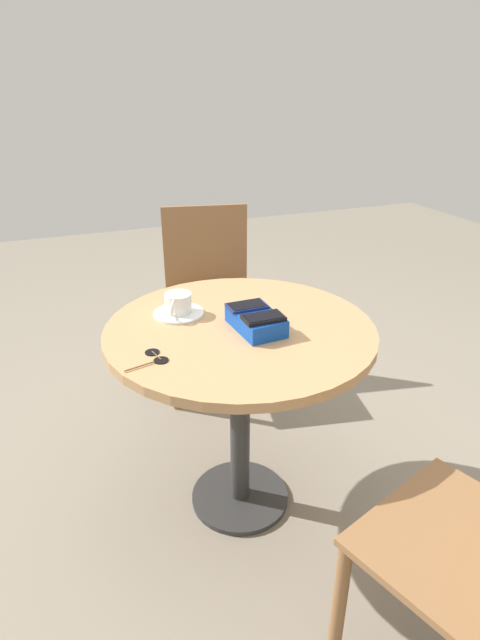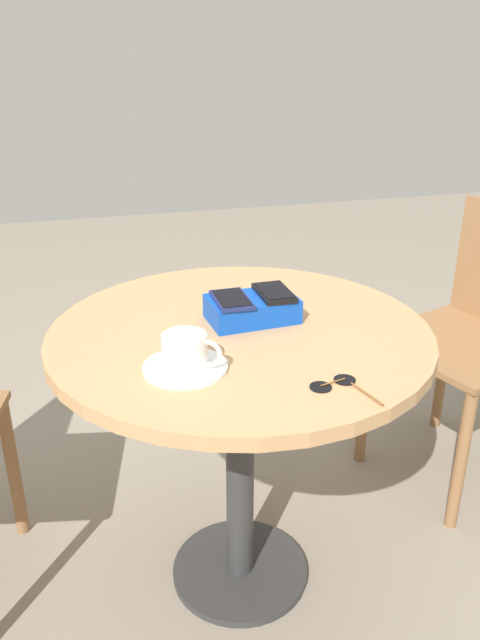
{
  "view_description": "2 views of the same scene",
  "coord_description": "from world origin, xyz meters",
  "px_view_note": "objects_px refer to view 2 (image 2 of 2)",
  "views": [
    {
      "loc": [
        -1.32,
        0.52,
        1.42
      ],
      "look_at": [
        0.0,
        0.0,
        0.75
      ],
      "focal_mm": 28.0,
      "sensor_mm": 36.0,
      "label": 1
    },
    {
      "loc": [
        0.34,
        1.22,
        1.3
      ],
      "look_at": [
        0.0,
        0.0,
        0.75
      ],
      "focal_mm": 35.0,
      "sensor_mm": 36.0,
      "label": 2
    }
  ],
  "objects_px": {
    "saucer": "(185,367)",
    "sunglasses": "(337,385)",
    "chair_near_window": "(475,338)",
    "coffee_cup": "(186,350)",
    "phone_navy": "(232,299)",
    "round_table": "(240,376)",
    "phone_black": "(274,293)",
    "phone_box": "(252,309)"
  },
  "relations": [
    {
      "from": "phone_box",
      "to": "saucer",
      "type": "bearing_deg",
      "value": 45.17
    },
    {
      "from": "phone_navy",
      "to": "coffee_cup",
      "type": "xyz_separation_m",
      "value": [
        0.14,
        0.19,
        -0.02
      ]
    },
    {
      "from": "phone_black",
      "to": "coffee_cup",
      "type": "xyz_separation_m",
      "value": [
        0.24,
        0.2,
        -0.02
      ]
    },
    {
      "from": "sunglasses",
      "to": "round_table",
      "type": "bearing_deg",
      "value": -70.69
    },
    {
      "from": "phone_box",
      "to": "phone_black",
      "type": "relative_size",
      "value": 1.68
    },
    {
      "from": "phone_black",
      "to": "chair_near_window",
      "type": "xyz_separation_m",
      "value": [
        -0.75,
        -0.23,
        -0.32
      ]
    },
    {
      "from": "phone_box",
      "to": "saucer",
      "type": "xyz_separation_m",
      "value": [
        0.19,
        0.2,
        -0.02
      ]
    },
    {
      "from": "round_table",
      "to": "phone_navy",
      "type": "relative_size",
      "value": 6.91
    },
    {
      "from": "chair_near_window",
      "to": "sunglasses",
      "type": "bearing_deg",
      "value": 37.8
    },
    {
      "from": "phone_box",
      "to": "saucer",
      "type": "height_order",
      "value": "phone_box"
    },
    {
      "from": "sunglasses",
      "to": "chair_near_window",
      "type": "distance_m",
      "value": 0.96
    },
    {
      "from": "phone_box",
      "to": "sunglasses",
      "type": "bearing_deg",
      "value": 101.01
    },
    {
      "from": "phone_box",
      "to": "coffee_cup",
      "type": "height_order",
      "value": "coffee_cup"
    },
    {
      "from": "sunglasses",
      "to": "phone_black",
      "type": "bearing_deg",
      "value": -87.93
    },
    {
      "from": "coffee_cup",
      "to": "chair_near_window",
      "type": "xyz_separation_m",
      "value": [
        -0.99,
        -0.43,
        -0.3
      ]
    },
    {
      "from": "phone_black",
      "to": "sunglasses",
      "type": "xyz_separation_m",
      "value": [
        -0.01,
        0.34,
        -0.06
      ]
    },
    {
      "from": "sunglasses",
      "to": "chair_near_window",
      "type": "xyz_separation_m",
      "value": [
        -0.73,
        -0.57,
        -0.26
      ]
    },
    {
      "from": "round_table",
      "to": "chair_near_window",
      "type": "bearing_deg",
      "value": -161.96
    },
    {
      "from": "saucer",
      "to": "sunglasses",
      "type": "relative_size",
      "value": 1.32
    },
    {
      "from": "phone_box",
      "to": "sunglasses",
      "type": "distance_m",
      "value": 0.34
    },
    {
      "from": "round_table",
      "to": "sunglasses",
      "type": "height_order",
      "value": "sunglasses"
    },
    {
      "from": "round_table",
      "to": "sunglasses",
      "type": "bearing_deg",
      "value": 109.31
    },
    {
      "from": "round_table",
      "to": "phone_box",
      "type": "height_order",
      "value": "phone_box"
    },
    {
      "from": "round_table",
      "to": "chair_near_window",
      "type": "relative_size",
      "value": 0.99
    },
    {
      "from": "round_table",
      "to": "sunglasses",
      "type": "xyz_separation_m",
      "value": [
        -0.1,
        0.3,
        0.12
      ]
    },
    {
      "from": "round_table",
      "to": "phone_black",
      "type": "height_order",
      "value": "phone_black"
    },
    {
      "from": "phone_black",
      "to": "chair_near_window",
      "type": "bearing_deg",
      "value": -162.58
    },
    {
      "from": "round_table",
      "to": "phone_black",
      "type": "relative_size",
      "value": 6.94
    },
    {
      "from": "phone_navy",
      "to": "coffee_cup",
      "type": "distance_m",
      "value": 0.23
    },
    {
      "from": "round_table",
      "to": "phone_box",
      "type": "xyz_separation_m",
      "value": [
        -0.04,
        -0.04,
        0.15
      ]
    },
    {
      "from": "phone_navy",
      "to": "sunglasses",
      "type": "relative_size",
      "value": 0.98
    },
    {
      "from": "saucer",
      "to": "coffee_cup",
      "type": "xyz_separation_m",
      "value": [
        -0.0,
        0.0,
        0.04
      ]
    },
    {
      "from": "coffee_cup",
      "to": "round_table",
      "type": "bearing_deg",
      "value": -133.92
    },
    {
      "from": "phone_black",
      "to": "round_table",
      "type": "bearing_deg",
      "value": 22.96
    },
    {
      "from": "round_table",
      "to": "phone_black",
      "type": "xyz_separation_m",
      "value": [
        -0.09,
        -0.04,
        0.18
      ]
    },
    {
      "from": "phone_navy",
      "to": "sunglasses",
      "type": "distance_m",
      "value": 0.35
    },
    {
      "from": "chair_near_window",
      "to": "round_table",
      "type": "bearing_deg",
      "value": 18.04
    },
    {
      "from": "round_table",
      "to": "chair_near_window",
      "type": "xyz_separation_m",
      "value": [
        -0.84,
        -0.27,
        -0.14
      ]
    },
    {
      "from": "round_table",
      "to": "phone_black",
      "type": "distance_m",
      "value": 0.21
    },
    {
      "from": "saucer",
      "to": "chair_near_window",
      "type": "height_order",
      "value": "chair_near_window"
    },
    {
      "from": "saucer",
      "to": "sunglasses",
      "type": "xyz_separation_m",
      "value": [
        -0.26,
        0.14,
        -0.0
      ]
    },
    {
      "from": "phone_box",
      "to": "saucer",
      "type": "distance_m",
      "value": 0.28
    }
  ]
}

